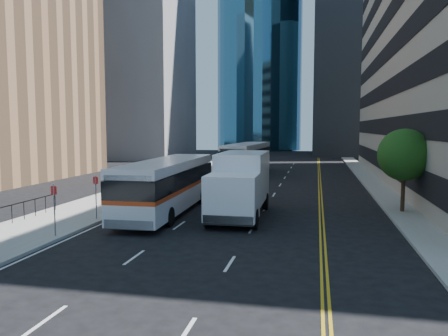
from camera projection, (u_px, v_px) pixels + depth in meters
name	position (u px, v px, depth m)	size (l,w,h in m)	color
ground	(236.00, 238.00, 21.06)	(160.00, 160.00, 0.00)	black
sidewalk_west	(183.00, 176.00, 47.57)	(5.00, 90.00, 0.15)	gray
sidewalk_east	(370.00, 180.00, 43.54)	(2.00, 90.00, 0.15)	gray
office_tower_north	(394.00, 0.00, 84.68)	(30.00, 28.00, 60.00)	gray
midrise_west	(132.00, 57.00, 75.87)	(18.00, 18.00, 35.00)	gray
street_tree	(404.00, 155.00, 26.65)	(3.20, 3.20, 5.10)	#332114
bus_front	(168.00, 184.00, 27.29)	(3.11, 12.80, 3.28)	silver
bus_rear	(247.00, 157.00, 49.96)	(3.78, 13.65, 3.48)	silver
box_truck	(240.00, 184.00, 25.86)	(2.89, 7.94, 3.78)	white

